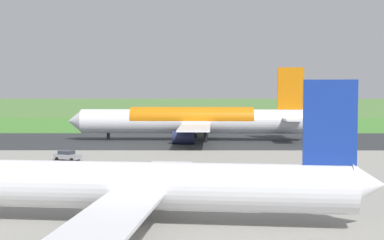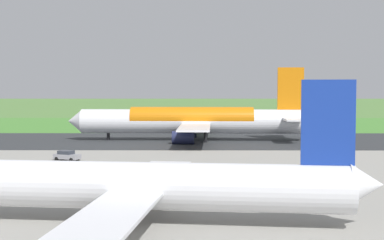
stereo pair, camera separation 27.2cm
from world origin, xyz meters
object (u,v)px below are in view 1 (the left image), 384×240
Objects in this scene: airliner_parked_mid at (136,184)px; service_car_followme at (67,156)px; traffic_cone_orange at (185,125)px; no_stopping_sign at (203,122)px; airliner_main at (194,121)px.

airliner_parked_mid is 9.31× the size of service_car_followme.
airliner_parked_mid is 77.33× the size of traffic_cone_orange.
airliner_parked_mid is 119.29m from no_stopping_sign.
airliner_main is 11.83× the size of service_car_followme.
airliner_parked_mid reaches higher than service_car_followme.
traffic_cone_orange is at bearing -91.05° from airliner_parked_mid.
airliner_parked_mid is at bearing 86.36° from no_stopping_sign.
airliner_parked_mid reaches higher than no_stopping_sign.
service_car_followme is (15.15, -41.06, -2.55)m from airliner_parked_mid.
no_stopping_sign is at bearing -106.25° from service_car_followme.
airliner_main is at bearing 86.55° from no_stopping_sign.
airliner_main is 38.89m from service_car_followme.
service_car_followme is at bearing 73.75° from no_stopping_sign.
service_car_followme is 8.31× the size of traffic_cone_orange.
airliner_main is 74.39m from airliner_parked_mid.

